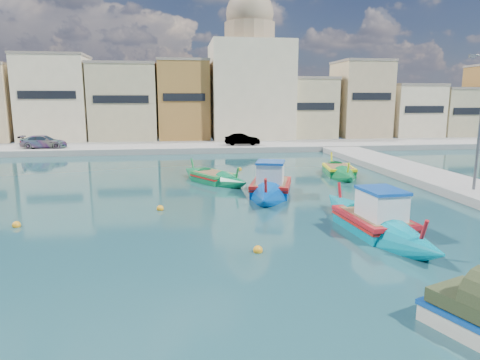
{
  "coord_description": "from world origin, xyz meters",
  "views": [
    {
      "loc": [
        0.95,
        -15.82,
        5.59
      ],
      "look_at": [
        4.0,
        6.0,
        1.4
      ],
      "focal_mm": 32.0,
      "sensor_mm": 36.0,
      "label": 1
    }
  ],
  "objects_px": {
    "luzzu_blue_cabin": "(271,188)",
    "luzzu_cyan_mid": "(339,172)",
    "luzzu_turquoise_cabin": "(374,223)",
    "luzzu_green": "(213,178)",
    "church_block": "(250,77)",
    "quay_street_lamp": "(480,122)"
  },
  "relations": [
    {
      "from": "luzzu_turquoise_cabin",
      "to": "luzzu_green",
      "type": "relative_size",
      "value": 1.32
    },
    {
      "from": "quay_street_lamp",
      "to": "luzzu_turquoise_cabin",
      "type": "xyz_separation_m",
      "value": [
        -8.38,
        -5.19,
        -3.97
      ]
    },
    {
      "from": "church_block",
      "to": "luzzu_green",
      "type": "bearing_deg",
      "value": -104.21
    },
    {
      "from": "church_block",
      "to": "quay_street_lamp",
      "type": "height_order",
      "value": "church_block"
    },
    {
      "from": "luzzu_blue_cabin",
      "to": "luzzu_cyan_mid",
      "type": "height_order",
      "value": "luzzu_blue_cabin"
    },
    {
      "from": "church_block",
      "to": "luzzu_blue_cabin",
      "type": "height_order",
      "value": "church_block"
    },
    {
      "from": "luzzu_blue_cabin",
      "to": "luzzu_cyan_mid",
      "type": "distance_m",
      "value": 8.56
    },
    {
      "from": "luzzu_turquoise_cabin",
      "to": "luzzu_green",
      "type": "bearing_deg",
      "value": 116.34
    },
    {
      "from": "church_block",
      "to": "luzzu_green",
      "type": "height_order",
      "value": "church_block"
    },
    {
      "from": "luzzu_green",
      "to": "luzzu_blue_cabin",
      "type": "bearing_deg",
      "value": -53.48
    },
    {
      "from": "luzzu_cyan_mid",
      "to": "luzzu_turquoise_cabin",
      "type": "bearing_deg",
      "value": -104.76
    },
    {
      "from": "luzzu_turquoise_cabin",
      "to": "luzzu_cyan_mid",
      "type": "relative_size",
      "value": 1.17
    },
    {
      "from": "luzzu_cyan_mid",
      "to": "luzzu_green",
      "type": "height_order",
      "value": "luzzu_cyan_mid"
    },
    {
      "from": "church_block",
      "to": "quay_street_lamp",
      "type": "xyz_separation_m",
      "value": [
        7.44,
        -34.0,
        -4.07
      ]
    },
    {
      "from": "luzzu_blue_cabin",
      "to": "luzzu_cyan_mid",
      "type": "relative_size",
      "value": 1.1
    },
    {
      "from": "quay_street_lamp",
      "to": "luzzu_blue_cabin",
      "type": "xyz_separation_m",
      "value": [
        -11.22,
        2.62,
        -3.96
      ]
    },
    {
      "from": "luzzu_turquoise_cabin",
      "to": "luzzu_green",
      "type": "distance_m",
      "value": 13.4
    },
    {
      "from": "church_block",
      "to": "quay_street_lamp",
      "type": "distance_m",
      "value": 35.04
    },
    {
      "from": "quay_street_lamp",
      "to": "luzzu_blue_cabin",
      "type": "distance_m",
      "value": 12.18
    },
    {
      "from": "luzzu_cyan_mid",
      "to": "luzzu_blue_cabin",
      "type": "bearing_deg",
      "value": -138.3
    },
    {
      "from": "church_block",
      "to": "luzzu_blue_cabin",
      "type": "bearing_deg",
      "value": -96.86
    },
    {
      "from": "luzzu_turquoise_cabin",
      "to": "luzzu_cyan_mid",
      "type": "bearing_deg",
      "value": 75.24
    }
  ]
}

